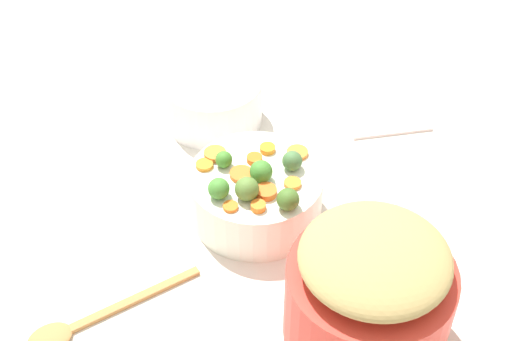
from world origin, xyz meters
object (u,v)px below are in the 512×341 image
object	(u,v)px
serving_bowl_carrots	(256,194)
metal_pot	(367,304)
wooden_spoon	(82,324)
casserole_dish	(213,101)

from	to	relation	value
serving_bowl_carrots	metal_pot	size ratio (longest dim) A/B	0.95
serving_bowl_carrots	wooden_spoon	xyz separation A→B (m)	(-0.32, -0.13, -0.04)
wooden_spoon	casserole_dish	xyz separation A→B (m)	(0.33, 0.40, 0.04)
metal_pot	casserole_dish	distance (m)	0.55
serving_bowl_carrots	wooden_spoon	bearing A→B (deg)	-158.35
serving_bowl_carrots	casserole_dish	size ratio (longest dim) A/B	1.19
serving_bowl_carrots	wooden_spoon	distance (m)	0.35
serving_bowl_carrots	metal_pot	xyz separation A→B (m)	(0.06, -0.29, 0.03)
metal_pot	wooden_spoon	distance (m)	0.42
wooden_spoon	casserole_dish	world-z (taller)	casserole_dish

